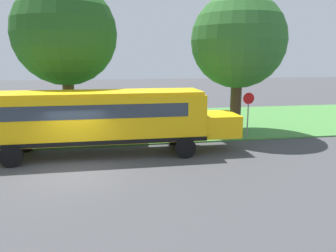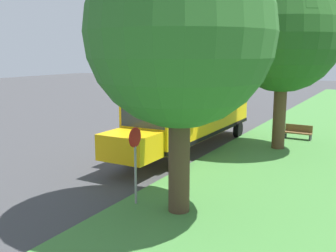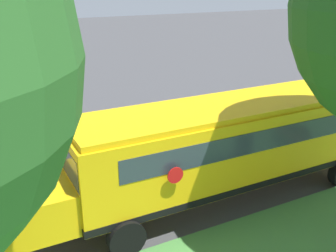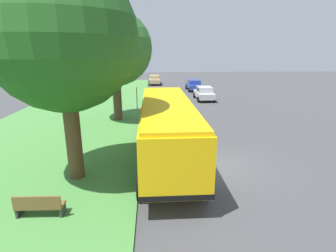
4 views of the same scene
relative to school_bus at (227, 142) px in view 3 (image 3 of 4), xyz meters
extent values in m
plane|color=#424244|center=(2.63, -1.15, -1.92)|extent=(120.00, 120.00, 0.00)
cube|color=yellow|center=(0.00, -0.29, -0.02)|extent=(2.50, 10.50, 2.20)
cube|color=yellow|center=(0.00, 5.91, -0.57)|extent=(2.20, 1.90, 1.10)
cube|color=yellow|center=(0.00, -0.29, 1.16)|extent=(2.35, 10.29, 0.16)
cube|color=black|center=(0.00, -0.29, -1.00)|extent=(2.54, 10.54, 0.20)
cube|color=#2D3842|center=(0.00, -0.59, 0.44)|extent=(2.53, 9.24, 0.64)
cube|color=#2D3842|center=(0.00, 4.91, 0.44)|extent=(2.25, 0.12, 0.80)
cylinder|color=red|center=(-1.43, 2.60, 0.13)|extent=(0.03, 0.44, 0.44)
cylinder|color=black|center=(-1.25, 3.91, -1.42)|extent=(0.30, 1.00, 1.00)
cylinder|color=black|center=(1.25, 3.91, -1.42)|extent=(0.30, 1.00, 1.00)
cylinder|color=black|center=(1.25, -3.96, -1.42)|extent=(0.30, 1.00, 1.00)
camera|label=1|loc=(16.08, 0.48, 2.85)|focal=35.00mm
camera|label=2|loc=(-9.22, 19.05, 3.24)|focal=42.00mm
camera|label=3|loc=(-9.13, 6.82, 4.76)|focal=42.00mm
camera|label=4|loc=(-0.77, -13.11, 3.67)|focal=28.00mm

